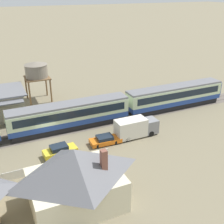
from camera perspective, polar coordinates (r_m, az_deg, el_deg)
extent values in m
plane|color=#7A7056|center=(39.84, -12.86, -5.43)|extent=(600.00, 600.00, 0.00)
cube|color=#234293|center=(49.51, 12.55, 2.27)|extent=(17.73, 2.89, 0.80)
cube|color=beige|center=(49.03, 12.69, 3.78)|extent=(17.73, 2.89, 1.99)
cube|color=#192330|center=(48.99, 12.70, 3.89)|extent=(16.32, 2.93, 1.12)
cube|color=slate|center=(48.65, 12.82, 5.05)|extent=(17.73, 2.72, 0.30)
cube|color=black|center=(49.82, 12.46, 1.37)|extent=(17.02, 2.48, 0.88)
cube|color=#234293|center=(54.52, 19.94, 4.75)|extent=(1.20, 2.54, 2.31)
sphere|color=#F2EAC6|center=(55.07, 20.06, 3.82)|extent=(0.36, 0.36, 0.36)
cylinder|color=black|center=(52.91, 18.03, 2.08)|extent=(0.90, 0.18, 0.90)
cylinder|color=black|center=(53.89, 17.03, 2.61)|extent=(0.90, 0.18, 0.90)
cylinder|color=black|center=(46.17, 7.13, -0.10)|extent=(0.90, 0.18, 0.90)
cylinder|color=black|center=(47.28, 6.23, 0.55)|extent=(0.90, 0.18, 0.90)
cube|color=#234293|center=(41.67, -8.48, -1.67)|extent=(17.73, 2.89, 0.80)
cube|color=beige|center=(41.09, -8.59, 0.09)|extent=(17.73, 2.89, 1.99)
cube|color=#192330|center=(41.05, -8.60, 0.21)|extent=(16.32, 2.93, 1.12)
cube|color=slate|center=(40.64, -8.69, 1.56)|extent=(17.73, 2.72, 0.30)
cube|color=black|center=(42.04, -8.41, -2.70)|extent=(17.02, 2.48, 0.88)
cylinder|color=black|center=(43.20, -0.70, -1.66)|extent=(0.90, 0.18, 0.90)
cylinder|color=black|center=(44.39, -1.45, -0.93)|extent=(0.90, 0.18, 0.90)
cylinder|color=black|center=(40.42, -16.08, -4.61)|extent=(0.90, 0.18, 0.90)
cylinder|color=black|center=(41.69, -16.42, -3.74)|extent=(0.90, 0.18, 0.90)
cube|color=#665B51|center=(41.07, -20.25, -5.45)|extent=(114.55, 3.60, 0.01)
cube|color=#4C4238|center=(40.43, -20.14, -5.89)|extent=(114.55, 0.12, 0.04)
cube|color=#4C4238|center=(41.70, -20.35, -4.98)|extent=(114.55, 0.12, 0.04)
cylinder|color=brown|center=(55.16, -13.20, 5.39)|extent=(0.28, 0.28, 4.25)
cylinder|color=brown|center=(54.62, -17.03, 4.77)|extent=(0.28, 0.28, 4.25)
cylinder|color=brown|center=(51.69, -12.30, 4.21)|extent=(0.28, 0.28, 4.25)
cylinder|color=brown|center=(51.11, -16.37, 3.54)|extent=(0.28, 0.28, 4.25)
cube|color=brown|center=(52.44, -14.98, 6.77)|extent=(4.24, 4.24, 0.16)
cylinder|color=slate|center=(52.10, -15.12, 8.06)|extent=(3.91, 3.91, 2.31)
cone|color=slate|center=(51.75, -15.29, 9.56)|extent=(4.11, 4.11, 0.50)
cube|color=beige|center=(27.73, -7.31, -15.41)|extent=(8.41, 6.33, 3.35)
pyramid|color=slate|center=(25.89, -7.66, -10.15)|extent=(9.08, 6.84, 2.79)
cube|color=brown|center=(25.46, -1.67, -10.19)|extent=(0.56, 0.56, 2.51)
cube|color=yellow|center=(35.76, -10.48, -7.89)|extent=(4.25, 2.02, 0.70)
cube|color=#192330|center=(35.41, -10.75, -7.09)|extent=(2.17, 1.63, 0.54)
cylinder|color=black|center=(35.59, -8.08, -8.28)|extent=(0.62, 0.20, 0.62)
cylinder|color=black|center=(36.83, -8.96, -7.14)|extent=(0.62, 0.20, 0.62)
cylinder|color=black|center=(34.96, -12.04, -9.27)|extent=(0.62, 0.20, 0.62)
cylinder|color=black|center=(36.22, -12.79, -8.06)|extent=(0.62, 0.20, 0.62)
cube|color=orange|center=(37.64, -1.32, -5.83)|extent=(4.24, 2.01, 0.56)
cube|color=#192330|center=(37.35, -1.51, -5.19)|extent=(2.15, 1.66, 0.45)
cylinder|color=black|center=(37.48, 0.98, -6.22)|extent=(0.62, 0.20, 0.62)
cylinder|color=black|center=(38.78, 0.03, -5.10)|extent=(0.62, 0.20, 0.62)
cylinder|color=black|center=(36.68, -2.76, -6.98)|extent=(0.62, 0.20, 0.62)
cylinder|color=black|center=(38.01, -3.59, -5.80)|extent=(0.62, 0.20, 0.62)
cube|color=gray|center=(40.28, 7.68, -2.73)|extent=(1.85, 2.07, 1.95)
cube|color=#192330|center=(40.57, 8.83, -1.98)|extent=(0.03, 1.72, 0.86)
cube|color=silver|center=(38.73, 3.83, -3.25)|extent=(4.31, 2.15, 2.50)
cylinder|color=black|center=(39.79, 7.96, -4.40)|extent=(0.80, 0.26, 0.80)
cylinder|color=black|center=(41.20, 6.57, -3.27)|extent=(0.80, 0.26, 0.80)
cylinder|color=black|center=(38.12, 3.23, -5.54)|extent=(0.80, 0.26, 0.80)
cylinder|color=black|center=(39.59, 1.96, -4.31)|extent=(0.80, 0.26, 0.80)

